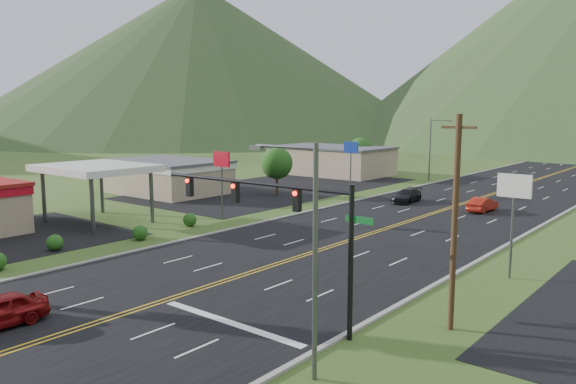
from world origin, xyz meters
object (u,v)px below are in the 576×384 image
Objects in this scene: gas_canopy at (96,169)px; car_red_far at (483,205)px; traffic_signal at (280,212)px; streetlight_west at (432,145)px; streetlight_east at (308,245)px; car_dark_mid at (407,196)px.

gas_canopy is 2.27× the size of car_red_far.
gas_canopy is at bearing 164.30° from traffic_signal.
streetlight_east is at bearing -69.14° from streetlight_west.
gas_canopy is at bearing 50.50° from car_red_far.
streetlight_west is 21.52m from car_dark_mid.
traffic_signal is 2.63× the size of car_dark_mid.
car_red_far is at bearing 101.09° from streetlight_east.
streetlight_west is at bearing -50.32° from car_red_far.
streetlight_east is 35.28m from gas_canopy.
streetlight_west is 25.87m from car_red_far.
traffic_signal is at bearing -72.03° from streetlight_west.
streetlight_west is 2.04× the size of car_red_far.
streetlight_west is at bearing 77.87° from gas_canopy.
traffic_signal is 29.59m from gas_canopy.
streetlight_east reaches higher than car_red_far.
streetlight_west is at bearing 110.86° from streetlight_east.
streetlight_west is 0.90× the size of gas_canopy.
traffic_signal reaches higher than gas_canopy.
streetlight_east reaches higher than gas_canopy.
traffic_signal is 38.10m from car_dark_mid.
traffic_signal is 1.31× the size of gas_canopy.
car_red_far is (15.12, -20.51, -4.46)m from streetlight_west.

